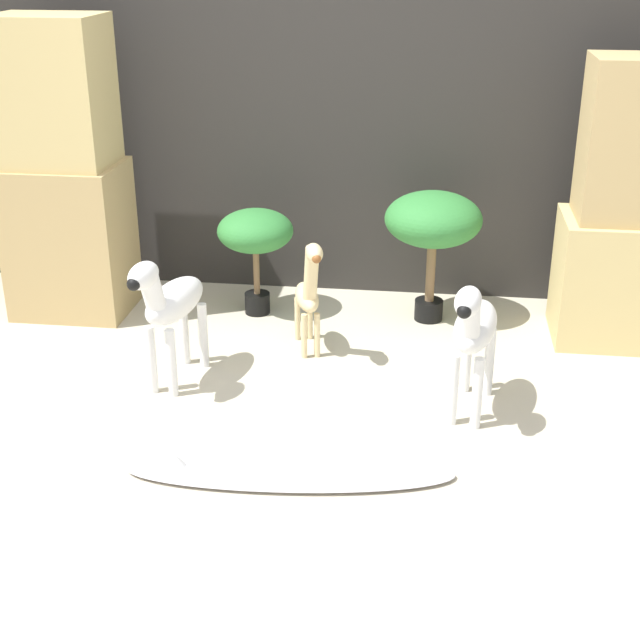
# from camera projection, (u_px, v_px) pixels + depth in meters

# --- Properties ---
(ground_plane) EXTENTS (14.00, 14.00, 0.00)m
(ground_plane) POSITION_uv_depth(u_px,v_px,m) (301.00, 439.00, 3.47)
(ground_plane) COLOR beige
(wall_back) EXTENTS (6.40, 0.08, 2.20)m
(wall_back) POSITION_uv_depth(u_px,v_px,m) (347.00, 85.00, 4.52)
(wall_back) COLOR #2D2B28
(wall_back) RESTS_ON ground_plane
(rock_pillar_left) EXTENTS (0.57, 0.45, 1.47)m
(rock_pillar_left) POSITION_uv_depth(u_px,v_px,m) (63.00, 179.00, 4.39)
(rock_pillar_left) COLOR tan
(rock_pillar_left) RESTS_ON ground_plane
(rock_pillar_right) EXTENTS (0.57, 0.45, 1.33)m
(rock_pillar_right) POSITION_uv_depth(u_px,v_px,m) (626.00, 218.00, 4.11)
(rock_pillar_right) COLOR #D1B775
(rock_pillar_right) RESTS_ON ground_plane
(zebra_right) EXTENTS (0.24, 0.56, 0.62)m
(zebra_right) POSITION_uv_depth(u_px,v_px,m) (473.00, 329.00, 3.50)
(zebra_right) COLOR white
(zebra_right) RESTS_ON ground_plane
(zebra_left) EXTENTS (0.24, 0.55, 0.62)m
(zebra_left) POSITION_uv_depth(u_px,v_px,m) (170.00, 303.00, 3.75)
(zebra_left) COLOR white
(zebra_left) RESTS_ON ground_plane
(giraffe_figurine) EXTENTS (0.21, 0.43, 0.59)m
(giraffe_figurine) POSITION_uv_depth(u_px,v_px,m) (309.00, 290.00, 4.05)
(giraffe_figurine) COLOR beige
(giraffe_figurine) RESTS_ON ground_plane
(potted_palm_front) EXTENTS (0.38, 0.38, 0.55)m
(potted_palm_front) POSITION_uv_depth(u_px,v_px,m) (255.00, 235.00, 4.45)
(potted_palm_front) COLOR black
(potted_palm_front) RESTS_ON ground_plane
(potted_palm_back) EXTENTS (0.48, 0.48, 0.66)m
(potted_palm_back) POSITION_uv_depth(u_px,v_px,m) (433.00, 223.00, 4.34)
(potted_palm_back) COLOR black
(potted_palm_back) RESTS_ON ground_plane
(surfboard) EXTENTS (1.22, 0.38, 0.08)m
(surfboard) POSITION_uv_depth(u_px,v_px,m) (287.00, 471.00, 3.23)
(surfboard) COLOR silver
(surfboard) RESTS_ON ground_plane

